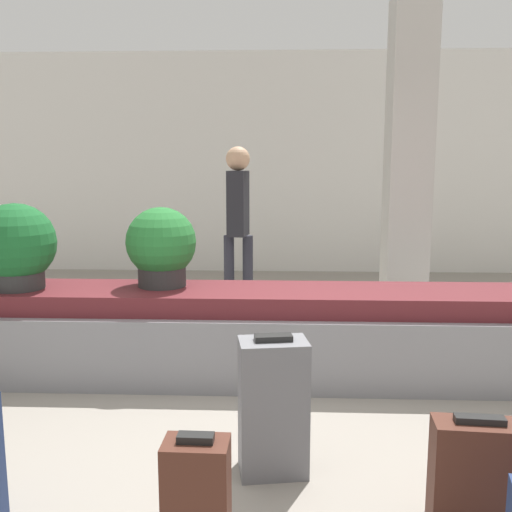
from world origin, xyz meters
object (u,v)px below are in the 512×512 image
object	(u,v)px
suitcase_2	(197,510)
suitcase_4	(273,407)
suitcase_1	(476,475)
potted_plant_0	(16,247)
potted_plant_1	(161,247)
pillar	(408,164)
traveler_0	(238,215)

from	to	relation	value
suitcase_2	suitcase_4	world-z (taller)	suitcase_4
suitcase_1	potted_plant_0	bearing A→B (deg)	152.77
potted_plant_1	pillar	bearing A→B (deg)	36.84
potted_plant_0	traveler_0	xyz separation A→B (m)	(1.51, 1.84, 0.08)
pillar	suitcase_1	size ratio (longest dim) A/B	6.14
potted_plant_1	suitcase_4	bearing A→B (deg)	-59.24
suitcase_2	suitcase_4	bearing A→B (deg)	71.60
suitcase_1	potted_plant_1	bearing A→B (deg)	137.64
suitcase_1	potted_plant_0	xyz separation A→B (m)	(-2.82, 1.74, 0.74)
pillar	potted_plant_1	world-z (taller)	pillar
traveler_0	suitcase_4	bearing A→B (deg)	15.21
pillar	suitcase_4	xyz separation A→B (m)	(-1.32, -3.09, -1.24)
suitcase_2	potted_plant_1	bearing A→B (deg)	105.91
suitcase_4	suitcase_2	bearing A→B (deg)	-118.66
potted_plant_1	suitcase_1	bearing A→B (deg)	-46.78
potted_plant_1	traveler_0	xyz separation A→B (m)	(0.46, 1.70, 0.10)
suitcase_2	pillar	bearing A→B (deg)	68.90
pillar	potted_plant_1	bearing A→B (deg)	-143.16
suitcase_4	potted_plant_1	distance (m)	1.81
suitcase_2	traveler_0	world-z (taller)	traveler_0
suitcase_1	traveler_0	size ratio (longest dim) A/B	0.29
suitcase_4	pillar	bearing A→B (deg)	57.97
suitcase_1	traveler_0	distance (m)	3.90
suitcase_2	potted_plant_1	distance (m)	2.42
suitcase_2	traveler_0	distance (m)	4.03
pillar	potted_plant_0	distance (m)	3.74
pillar	suitcase_4	world-z (taller)	pillar
suitcase_4	potted_plant_1	bearing A→B (deg)	111.78
pillar	suitcase_1	bearing A→B (deg)	-96.78
suitcase_2	suitcase_4	size ratio (longest dim) A/B	0.80
suitcase_2	suitcase_4	xyz separation A→B (m)	(0.28, 0.79, 0.07)
suitcase_2	traveler_0	xyz separation A→B (m)	(-0.13, 3.95, 0.79)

